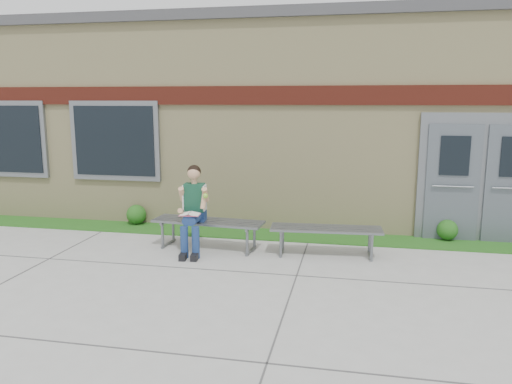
# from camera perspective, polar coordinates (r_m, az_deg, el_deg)

# --- Properties ---
(ground) EXTENTS (80.00, 80.00, 0.00)m
(ground) POSITION_cam_1_polar(r_m,az_deg,el_deg) (7.09, -3.99, -10.35)
(ground) COLOR #9E9E99
(ground) RESTS_ON ground
(grass_strip) EXTENTS (16.00, 0.80, 0.02)m
(grass_strip) POSITION_cam_1_polar(r_m,az_deg,el_deg) (9.50, 0.13, -4.82)
(grass_strip) COLOR #255215
(grass_strip) RESTS_ON ground
(school_building) EXTENTS (16.20, 6.22, 4.20)m
(school_building) POSITION_cam_1_polar(r_m,az_deg,el_deg) (12.51, 3.15, 8.59)
(school_building) COLOR beige
(school_building) RESTS_ON ground
(bench_left) EXTENTS (1.94, 0.69, 0.49)m
(bench_left) POSITION_cam_1_polar(r_m,az_deg,el_deg) (8.58, -5.48, -3.98)
(bench_left) COLOR slate
(bench_left) RESTS_ON ground
(bench_right) EXTENTS (1.83, 0.61, 0.47)m
(bench_right) POSITION_cam_1_polar(r_m,az_deg,el_deg) (8.25, 8.00, -4.77)
(bench_right) COLOR slate
(bench_right) RESTS_ON ground
(girl) EXTENTS (0.54, 0.88, 1.45)m
(girl) POSITION_cam_1_polar(r_m,az_deg,el_deg) (8.35, -7.19, -1.76)
(girl) COLOR navy
(girl) RESTS_ON ground
(shrub_mid) EXTENTS (0.40, 0.40, 0.40)m
(shrub_mid) POSITION_cam_1_polar(r_m,az_deg,el_deg) (10.46, -13.52, -2.51)
(shrub_mid) COLOR #255215
(shrub_mid) RESTS_ON grass_strip
(shrub_east) EXTENTS (0.37, 0.37, 0.37)m
(shrub_east) POSITION_cam_1_polar(r_m,az_deg,el_deg) (9.68, 21.03, -4.06)
(shrub_east) COLOR #255215
(shrub_east) RESTS_ON grass_strip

